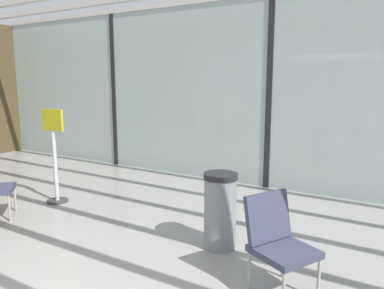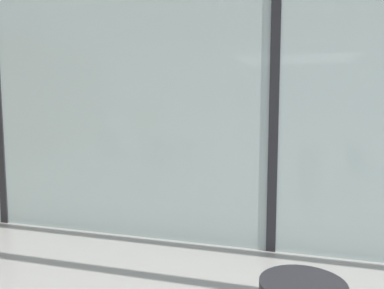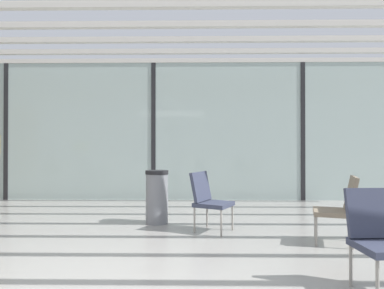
{
  "view_description": "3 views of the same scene",
  "coord_description": "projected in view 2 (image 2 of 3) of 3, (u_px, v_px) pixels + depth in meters",
  "views": [
    {
      "loc": [
        2.15,
        -0.94,
        1.87
      ],
      "look_at": [
        0.6,
        1.63,
        1.35
      ],
      "focal_mm": 34.82,
      "sensor_mm": 36.0,
      "label": 1
    },
    {
      "loc": [
        0.39,
        0.88,
        1.66
      ],
      "look_at": [
        -1.23,
        6.29,
        1.0
      ],
      "focal_mm": 37.7,
      "sensor_mm": 36.0,
      "label": 2
    },
    {
      "loc": [
        1.04,
        -3.15,
        1.24
      ],
      "look_at": [
        0.88,
        7.15,
        1.32
      ],
      "focal_mm": 33.18,
      "sensor_mm": 36.0,
      "label": 3
    }
  ],
  "objects": [
    {
      "name": "glass_curtain_wall",
      "position": [
        275.0,
        102.0,
        4.22
      ],
      "size": [
        14.0,
        0.08,
        3.23
      ],
      "primitive_type": "cube",
      "color": "#A3B7B2",
      "rests_on": "ground"
    },
    {
      "name": "window_mullion_0",
      "position": [
        1.0,
        101.0,
        5.23
      ],
      "size": [
        0.1,
        0.12,
        3.23
      ],
      "primitive_type": "cube",
      "color": "black",
      "rests_on": "ground"
    },
    {
      "name": "window_mullion_1",
      "position": [
        275.0,
        102.0,
        4.22
      ],
      "size": [
        0.1,
        0.12,
        3.23
      ],
      "primitive_type": "cube",
      "color": "black",
      "rests_on": "ground"
    },
    {
      "name": "parked_airplane",
      "position": [
        237.0,
        76.0,
        9.03
      ],
      "size": [
        14.01,
        4.27,
        4.27
      ],
      "color": "silver",
      "rests_on": "ground"
    }
  ]
}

